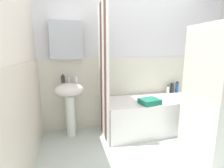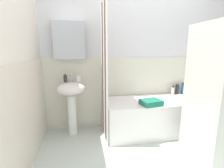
% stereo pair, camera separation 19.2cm
% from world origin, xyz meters
% --- Properties ---
extents(ground_plane, '(4.80, 5.60, 0.04)m').
position_xyz_m(ground_plane, '(0.00, 0.00, -0.02)').
color(ground_plane, silver).
extents(wall_back_tiled, '(3.60, 0.18, 2.40)m').
position_xyz_m(wall_back_tiled, '(-0.07, 1.26, 1.14)').
color(wall_back_tiled, silver).
rests_on(wall_back_tiled, ground_plane).
extents(wall_left_tiled, '(0.07, 1.81, 2.40)m').
position_xyz_m(wall_left_tiled, '(-1.57, 0.34, 1.12)').
color(wall_left_tiled, silver).
rests_on(wall_left_tiled, ground_plane).
extents(sink, '(0.44, 0.34, 0.84)m').
position_xyz_m(sink, '(-1.09, 1.03, 0.62)').
color(sink, white).
rests_on(sink, ground_plane).
extents(faucet, '(0.03, 0.12, 0.12)m').
position_xyz_m(faucet, '(-1.09, 1.11, 0.90)').
color(faucet, silver).
rests_on(faucet, sink).
extents(soap_dispenser, '(0.06, 0.06, 0.13)m').
position_xyz_m(soap_dispenser, '(-1.18, 1.10, 0.90)').
color(soap_dispenser, '#2F292C').
rests_on(soap_dispenser, sink).
extents(toothbrush_cup, '(0.06, 0.06, 0.09)m').
position_xyz_m(toothbrush_cup, '(-0.98, 1.09, 0.89)').
color(toothbrush_cup, silver).
rests_on(toothbrush_cup, sink).
extents(bathtub, '(1.57, 0.68, 0.54)m').
position_xyz_m(bathtub, '(0.20, 0.88, 0.27)').
color(bathtub, white).
rests_on(bathtub, ground_plane).
extents(shower_curtain, '(0.01, 0.68, 2.00)m').
position_xyz_m(shower_curtain, '(-0.60, 0.88, 1.00)').
color(shower_curtain, white).
rests_on(shower_curtain, ground_plane).
extents(body_wash_bottle, '(0.05, 0.05, 0.21)m').
position_xyz_m(body_wash_bottle, '(0.89, 1.16, 0.64)').
color(body_wash_bottle, '#255296').
rests_on(body_wash_bottle, bathtub).
extents(lotion_bottle, '(0.06, 0.06, 0.18)m').
position_xyz_m(lotion_bottle, '(0.78, 1.16, 0.62)').
color(lotion_bottle, '#232A35').
rests_on(lotion_bottle, bathtub).
extents(shampoo_bottle, '(0.05, 0.05, 0.16)m').
position_xyz_m(shampoo_bottle, '(0.67, 1.13, 0.61)').
color(shampoo_bottle, white).
rests_on(shampoo_bottle, bathtub).
extents(towel_folded, '(0.32, 0.28, 0.08)m').
position_xyz_m(towel_folded, '(0.06, 0.66, 0.58)').
color(towel_folded, '#1E6F59').
rests_on(towel_folded, bathtub).
extents(washer_dryer_stack, '(0.56, 0.61, 1.62)m').
position_xyz_m(washer_dryer_stack, '(0.65, 0.07, 0.81)').
color(washer_dryer_stack, silver).
rests_on(washer_dryer_stack, ground_plane).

